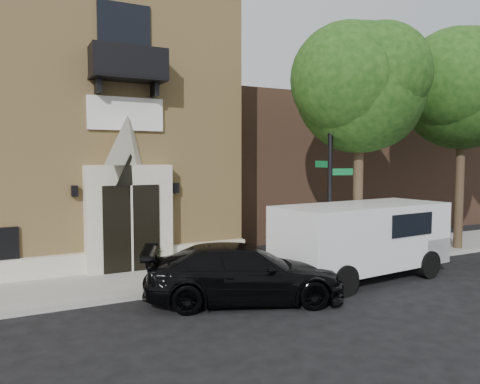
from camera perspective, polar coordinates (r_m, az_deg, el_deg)
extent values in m
plane|color=black|center=(12.73, -5.62, -12.06)|extent=(120.00, 120.00, 0.00)
cube|color=gray|center=(14.42, -4.15, -9.82)|extent=(42.00, 3.00, 0.15)
cube|color=tan|center=(19.44, -23.12, 6.58)|extent=(12.00, 10.00, 9.00)
cube|color=black|center=(20.22, -23.50, 19.85)|extent=(12.20, 10.20, 0.30)
cube|color=beige|center=(14.64, -21.09, -8.37)|extent=(12.00, 0.30, 0.60)
cube|color=beige|center=(14.65, -13.35, -3.04)|extent=(2.60, 0.55, 3.20)
pyramid|color=beige|center=(14.56, -13.50, 6.18)|extent=(2.60, 0.55, 1.50)
cube|color=black|center=(14.41, -13.05, -4.35)|extent=(1.70, 0.06, 2.60)
cube|color=beige|center=(14.38, -13.01, -4.38)|extent=(0.06, 0.04, 2.60)
cube|color=white|center=(14.79, -13.74, 9.25)|extent=(2.30, 0.10, 1.00)
cube|color=black|center=(14.55, -13.43, 13.31)|extent=(2.20, 0.90, 0.10)
cube|color=black|center=(14.22, -13.02, 15.39)|extent=(2.20, 0.06, 0.90)
cube|color=black|center=(14.41, -17.65, 15.15)|extent=(0.06, 0.90, 0.90)
cube|color=black|center=(14.92, -9.41, 14.89)|extent=(0.06, 0.90, 0.90)
cube|color=black|center=(15.19, -13.91, 17.53)|extent=(1.60, 0.08, 2.20)
cube|color=black|center=(14.40, -19.52, 0.11)|extent=(0.18, 0.18, 0.32)
cube|color=black|center=(15.15, -7.84, 0.49)|extent=(0.18, 0.18, 0.32)
cube|color=brown|center=(26.24, 11.56, 3.22)|extent=(18.00, 8.00, 6.40)
cylinder|color=#38281C|center=(15.89, 14.17, -0.70)|extent=(0.32, 0.32, 4.20)
sphere|color=#14360E|center=(16.00, 14.40, 12.15)|extent=(4.20, 4.20, 4.20)
sphere|color=#14360E|center=(16.72, 15.76, 10.73)|extent=(3.36, 3.36, 3.36)
sphere|color=#14360E|center=(15.43, 12.93, 13.23)|extent=(3.57, 3.57, 3.57)
sphere|color=#14360E|center=(15.69, 16.74, 13.75)|extent=(3.15, 3.15, 3.15)
cylinder|color=#38281C|center=(19.56, 25.18, 0.23)|extent=(0.32, 0.32, 4.42)
sphere|color=#14360E|center=(19.70, 25.51, 11.29)|extent=(4.50, 4.50, 4.50)
sphere|color=#14360E|center=(20.48, 26.17, 10.13)|extent=(3.60, 3.60, 3.60)
sphere|color=#14360E|center=(19.06, 24.73, 12.18)|extent=(3.82, 3.82, 3.83)
imported|color=black|center=(11.71, 0.49, -9.85)|extent=(5.31, 3.64, 1.43)
cube|color=silver|center=(14.25, 14.64, -5.12)|extent=(5.55, 2.61, 1.83)
cube|color=silver|center=(15.97, 19.90, -6.21)|extent=(1.26, 2.24, 0.75)
cube|color=black|center=(16.18, 20.90, -3.02)|extent=(0.48, 1.85, 0.75)
cube|color=black|center=(14.16, 20.28, -3.76)|extent=(1.72, 0.19, 0.65)
cylinder|color=black|center=(12.51, 12.60, -10.48)|extent=(0.84, 0.34, 0.82)
cylinder|color=black|center=(13.99, 6.58, -8.87)|extent=(0.84, 0.34, 0.82)
cylinder|color=black|center=(15.10, 21.96, -8.18)|extent=(0.84, 0.34, 0.82)
cylinder|color=black|center=(16.34, 16.07, -7.13)|extent=(0.84, 0.34, 0.82)
cylinder|color=black|center=(14.77, 10.91, 2.04)|extent=(0.15, 0.15, 5.76)
cube|color=#0E6432|center=(15.01, 12.30, 2.42)|extent=(0.82, 0.11, 0.21)
cube|color=#0E6432|center=(15.13, 10.03, 3.37)|extent=(0.11, 0.82, 0.21)
cylinder|color=#8D2504|center=(16.72, 17.35, -7.69)|extent=(0.32, 0.32, 0.07)
cylinder|color=#8D2504|center=(16.66, 17.37, -6.75)|extent=(0.23, 0.23, 0.48)
sphere|color=#8D2504|center=(16.62, 17.39, -5.84)|extent=(0.23, 0.23, 0.23)
cylinder|color=#8D2504|center=(16.66, 17.38, -6.62)|extent=(0.40, 0.11, 0.11)
cube|color=#103D19|center=(17.98, 19.47, -5.39)|extent=(1.86, 1.42, 1.01)
cube|color=black|center=(17.91, 19.52, -3.66)|extent=(1.92, 1.48, 0.11)
imported|color=#3D6128|center=(14.82, -10.64, -7.90)|extent=(0.65, 0.58, 0.66)
imported|color=black|center=(16.91, 15.85, -5.00)|extent=(0.59, 0.41, 1.53)
imported|color=#2F231F|center=(20.81, 21.86, -3.22)|extent=(0.79, 0.94, 1.72)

